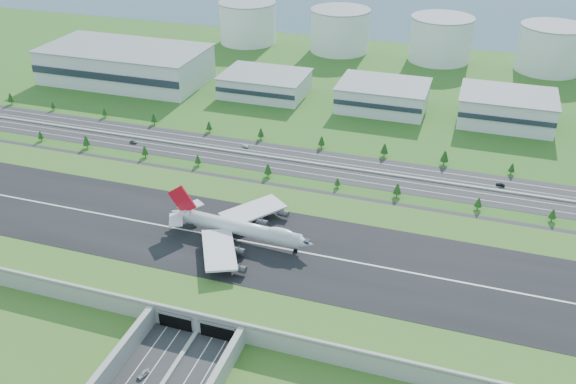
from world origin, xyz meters
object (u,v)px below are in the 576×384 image
(car_0, at_px, (143,374))
(boeing_747, at_px, (240,228))
(car_4, at_px, (133,142))
(car_5, at_px, (500,185))
(fuel_tank_a, at_px, (248,23))
(car_7, at_px, (245,146))

(car_0, bearing_deg, boeing_747, 102.08)
(boeing_747, xyz_separation_m, car_4, (-104.53, 86.03, -13.06))
(car_4, bearing_deg, car_5, -77.38)
(car_0, bearing_deg, fuel_tank_a, 122.16)
(car_0, distance_m, car_7, 181.54)
(car_5, bearing_deg, car_4, -74.72)
(car_4, bearing_deg, fuel_tank_a, 12.18)
(car_0, distance_m, car_5, 208.74)
(fuel_tank_a, height_order, car_0, fuel_tank_a)
(car_0, height_order, car_5, car_0)
(car_5, bearing_deg, car_0, -21.04)
(fuel_tank_a, xyz_separation_m, car_4, (12.52, -222.81, -16.55))
(car_4, height_order, car_5, car_4)
(boeing_747, bearing_deg, car_0, -89.86)
(boeing_747, relative_size, car_0, 13.81)
(car_0, bearing_deg, car_5, 73.29)
(boeing_747, height_order, car_4, boeing_747)
(car_0, xyz_separation_m, car_4, (-99.37, 162.19, -0.01))
(car_4, xyz_separation_m, car_5, (212.04, 13.53, -0.08))
(car_5, bearing_deg, boeing_747, -35.57)
(fuel_tank_a, xyz_separation_m, boeing_747, (117.05, -308.85, -3.49))
(fuel_tank_a, height_order, boeing_747, fuel_tank_a)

